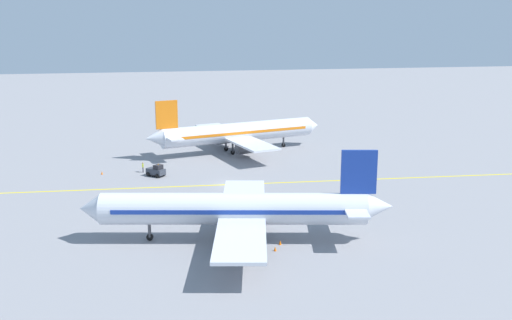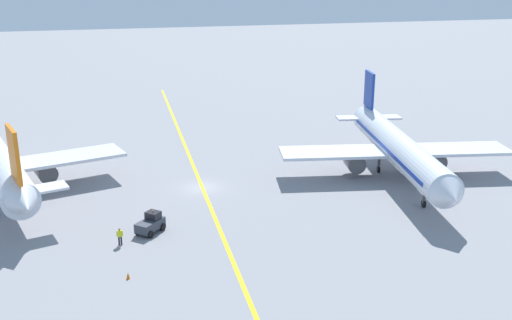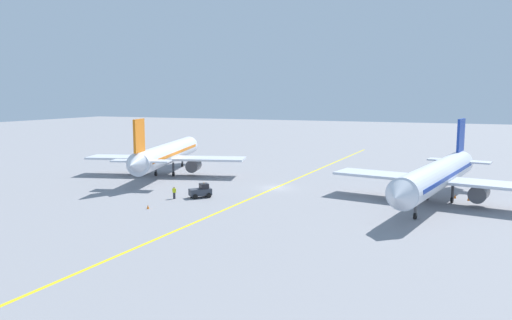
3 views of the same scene
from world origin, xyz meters
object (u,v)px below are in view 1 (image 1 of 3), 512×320
airplane_at_gate (237,133)px  traffic_cone_mid_apron (275,249)px  traffic_cone_by_wingtip (102,173)px  airplane_adjacent_stand (237,209)px  baggage_tug_dark (156,171)px  ground_crew_worker (143,167)px  traffic_cone_near_nose (280,242)px

airplane_at_gate → traffic_cone_mid_apron: bearing=-3.9°
traffic_cone_by_wingtip → airplane_adjacent_stand: bearing=27.3°
baggage_tug_dark → traffic_cone_mid_apron: (34.39, 12.01, -0.63)m
airplane_at_gate → ground_crew_worker: bearing=-55.0°
airplane_adjacent_stand → traffic_cone_near_nose: (2.20, 4.49, -3.43)m
traffic_cone_near_nose → airplane_adjacent_stand: bearing=-116.1°
airplane_at_gate → traffic_cone_mid_apron: 49.93m
baggage_tug_dark → airplane_adjacent_stand: bearing=15.5°
ground_crew_worker → airplane_adjacent_stand: bearing=17.5°
airplane_adjacent_stand → airplane_at_gate: bearing=171.3°
airplane_at_gate → traffic_cone_by_wingtip: airplane_at_gate is taller
traffic_cone_near_nose → baggage_tug_dark: bearing=-158.4°
airplane_at_gate → airplane_adjacent_stand: bearing=-8.7°
airplane_at_gate → baggage_tug_dark: bearing=-45.2°
airplane_adjacent_stand → baggage_tug_dark: 31.77m
ground_crew_worker → traffic_cone_near_nose: size_ratio=3.05×
airplane_at_gate → baggage_tug_dark: airplane_at_gate is taller
baggage_tug_dark → ground_crew_worker: 3.68m
ground_crew_worker → traffic_cone_by_wingtip: bearing=-88.0°
traffic_cone_near_nose → traffic_cone_by_wingtip: same height
traffic_cone_near_nose → traffic_cone_mid_apron: 1.94m
airplane_adjacent_stand → traffic_cone_mid_apron: size_ratio=64.34×
traffic_cone_mid_apron → baggage_tug_dark: bearing=-160.8°
airplane_adjacent_stand → ground_crew_worker: bearing=-162.5°
airplane_at_gate → ground_crew_worker: 21.59m
baggage_tug_dark → traffic_cone_near_nose: (32.69, 12.95, -0.63)m
baggage_tug_dark → ground_crew_worker: size_ratio=1.91×
ground_crew_worker → traffic_cone_by_wingtip: ground_crew_worker is taller
traffic_cone_near_nose → traffic_cone_mid_apron: bearing=-29.0°
baggage_tug_dark → ground_crew_worker: (-3.02, -2.10, 0.01)m
ground_crew_worker → traffic_cone_near_nose: ground_crew_worker is taller
airplane_adjacent_stand → baggage_tug_dark: airplane_adjacent_stand is taller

